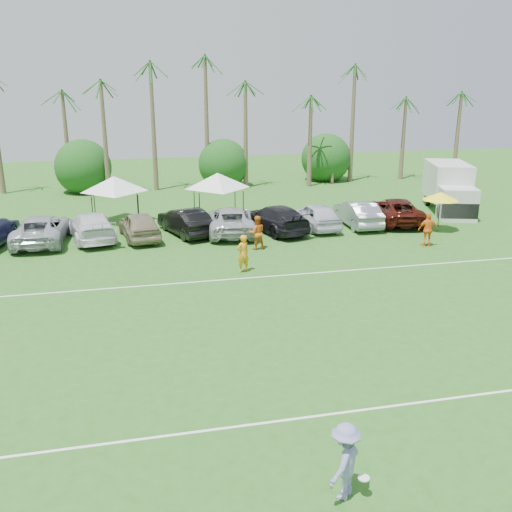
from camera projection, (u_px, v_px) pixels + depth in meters
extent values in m
plane|color=#275A1B|center=(252.00, 474.00, 13.82)|extent=(120.00, 120.00, 0.00)
cube|color=white|center=(236.00, 427.00, 15.68)|extent=(80.00, 0.10, 0.01)
cube|color=white|center=(188.00, 283.00, 26.86)|extent=(80.00, 0.10, 0.01)
cone|color=brown|center=(1.00, 135.00, 45.19)|extent=(0.44, 0.44, 10.00)
cone|color=brown|center=(53.00, 127.00, 45.89)|extent=(0.44, 0.44, 11.00)
cone|color=brown|center=(106.00, 145.00, 47.18)|extent=(0.44, 0.44, 8.00)
cone|color=brown|center=(154.00, 138.00, 47.89)|extent=(0.44, 0.44, 9.00)
cone|color=brown|center=(201.00, 131.00, 48.59)|extent=(0.44, 0.44, 10.00)
cone|color=brown|center=(247.00, 124.00, 49.30)|extent=(0.44, 0.44, 11.00)
cone|color=brown|center=(302.00, 140.00, 50.80)|extent=(0.44, 0.44, 8.00)
cone|color=brown|center=(355.00, 134.00, 51.72)|extent=(0.44, 0.44, 9.00)
cone|color=brown|center=(406.00, 127.00, 52.64)|extent=(0.44, 0.44, 10.00)
cone|color=brown|center=(445.00, 121.00, 53.34)|extent=(0.44, 0.44, 11.00)
cylinder|color=brown|center=(85.00, 183.00, 48.66)|extent=(0.30, 0.30, 1.40)
sphere|color=#134414|center=(84.00, 171.00, 48.34)|extent=(4.00, 4.00, 4.00)
cylinder|color=brown|center=(223.00, 178.00, 51.22)|extent=(0.30, 0.30, 1.40)
sphere|color=#134414|center=(223.00, 166.00, 50.89)|extent=(4.00, 4.00, 4.00)
cylinder|color=brown|center=(329.00, 174.00, 53.35)|extent=(0.30, 0.30, 1.40)
sphere|color=#134414|center=(329.00, 163.00, 53.02)|extent=(4.00, 4.00, 4.00)
imported|color=orange|center=(243.00, 253.00, 28.14)|extent=(0.81, 0.69, 1.90)
imported|color=#CA5F16|center=(257.00, 233.00, 31.96)|extent=(0.94, 0.74, 1.92)
imported|color=orange|center=(428.00, 230.00, 32.49)|extent=(1.22, 0.70, 1.96)
cube|color=silver|center=(447.00, 181.00, 41.59)|extent=(3.91, 5.33, 2.59)
cube|color=silver|center=(457.00, 204.00, 38.74)|extent=(2.84, 2.50, 2.18)
cube|color=black|center=(460.00, 211.00, 38.09)|extent=(2.37, 1.02, 1.04)
cube|color=#E5590C|center=(465.00, 187.00, 41.62)|extent=(0.52, 1.59, 0.93)
cylinder|color=black|center=(440.00, 212.00, 39.20)|extent=(0.58, 0.98, 0.93)
cylinder|color=black|center=(471.00, 212.00, 39.04)|extent=(0.58, 0.98, 0.93)
cylinder|color=black|center=(427.00, 199.00, 43.34)|extent=(0.58, 0.98, 0.93)
cylinder|color=black|center=(455.00, 200.00, 43.18)|extent=(0.58, 0.98, 0.93)
cylinder|color=black|center=(93.00, 213.00, 36.42)|extent=(0.06, 0.06, 2.06)
cylinder|color=black|center=(139.00, 210.00, 37.04)|extent=(0.06, 0.06, 2.06)
cylinder|color=black|center=(94.00, 204.00, 39.11)|extent=(0.06, 0.06, 2.06)
cylinder|color=black|center=(137.00, 202.00, 39.73)|extent=(0.06, 0.06, 2.06)
pyramid|color=white|center=(114.00, 176.00, 37.47)|extent=(4.45, 4.45, 1.03)
cylinder|color=black|center=(200.00, 209.00, 37.46)|extent=(0.06, 0.06, 2.09)
cylinder|color=black|center=(243.00, 207.00, 38.08)|extent=(0.06, 0.06, 2.09)
cylinder|color=black|center=(194.00, 200.00, 40.19)|extent=(0.06, 0.06, 2.09)
cylinder|color=black|center=(235.00, 198.00, 40.82)|extent=(0.06, 0.06, 2.09)
pyramid|color=white|center=(217.00, 173.00, 38.52)|extent=(4.52, 4.52, 1.05)
cylinder|color=black|center=(439.00, 214.00, 35.76)|extent=(0.05, 0.05, 2.24)
cone|color=#FFF51A|center=(441.00, 196.00, 35.43)|extent=(2.24, 2.24, 0.51)
imported|color=#7E7EB3|center=(345.00, 461.00, 12.81)|extent=(1.35, 1.34, 1.87)
cylinder|color=white|center=(364.00, 478.00, 12.89)|extent=(0.27, 0.27, 0.03)
imported|color=#A9ADB3|center=(41.00, 229.00, 33.19)|extent=(2.98, 6.06, 1.66)
imported|color=white|center=(91.00, 226.00, 33.89)|extent=(3.38, 6.04, 1.66)
imported|color=gray|center=(139.00, 225.00, 34.08)|extent=(2.65, 5.09, 1.66)
imported|color=black|center=(185.00, 221.00, 35.07)|extent=(3.24, 5.32, 1.66)
imported|color=#A9ACAF|center=(231.00, 220.00, 35.30)|extent=(3.53, 6.27, 1.66)
imported|color=black|center=(275.00, 219.00, 35.77)|extent=(3.74, 6.11, 1.66)
imported|color=silver|center=(317.00, 216.00, 36.53)|extent=(2.12, 4.92, 1.66)
imported|color=gray|center=(358.00, 213.00, 37.13)|extent=(1.86, 5.06, 1.66)
imported|color=#42110A|center=(395.00, 211.00, 37.96)|extent=(3.88, 6.38, 1.66)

